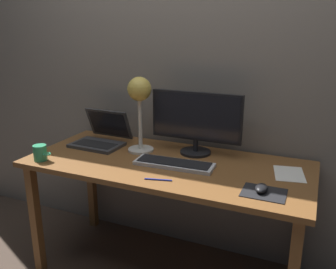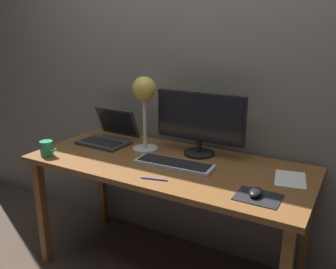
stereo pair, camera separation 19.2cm
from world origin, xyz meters
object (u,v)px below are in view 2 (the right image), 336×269
(coffee_mug, at_px, (47,149))
(pen, at_px, (154,179))
(laptop, at_px, (110,133))
(monitor, at_px, (200,121))
(desk_lamp, at_px, (144,97))
(keyboard_main, at_px, (174,164))
(mouse, at_px, (256,192))

(coffee_mug, xyz_separation_m, pen, (0.73, 0.02, -0.04))
(laptop, bearing_deg, monitor, 5.71)
(desk_lamp, xyz_separation_m, pen, (0.28, -0.36, -0.33))
(monitor, height_order, keyboard_main, monitor)
(mouse, bearing_deg, coffee_mug, -175.99)
(pen, bearing_deg, laptop, 146.24)
(desk_lamp, xyz_separation_m, coffee_mug, (-0.45, -0.37, -0.29))
(monitor, height_order, pen, monitor)
(laptop, bearing_deg, keyboard_main, -16.87)
(mouse, distance_m, coffee_mug, 1.23)
(monitor, distance_m, laptop, 0.64)
(mouse, xyz_separation_m, coffee_mug, (-1.23, -0.09, 0.03))
(laptop, relative_size, coffee_mug, 2.98)
(desk_lamp, bearing_deg, laptop, 174.07)
(laptop, bearing_deg, coffee_mug, -110.87)
(laptop, height_order, desk_lamp, desk_lamp)
(mouse, xyz_separation_m, pen, (-0.49, -0.07, -0.02))
(coffee_mug, bearing_deg, laptop, 69.13)
(laptop, bearing_deg, mouse, -16.44)
(keyboard_main, height_order, coffee_mug, coffee_mug)
(laptop, height_order, mouse, laptop)
(desk_lamp, bearing_deg, monitor, 15.95)
(keyboard_main, xyz_separation_m, coffee_mug, (-0.73, -0.23, 0.03))
(mouse, bearing_deg, laptop, 163.56)
(monitor, distance_m, coffee_mug, 0.92)
(desk_lamp, height_order, pen, desk_lamp)
(desk_lamp, distance_m, mouse, 0.89)
(mouse, bearing_deg, pen, -171.86)
(laptop, distance_m, coffee_mug, 0.43)
(laptop, height_order, pen, laptop)
(keyboard_main, bearing_deg, pen, -89.53)
(keyboard_main, height_order, laptop, laptop)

